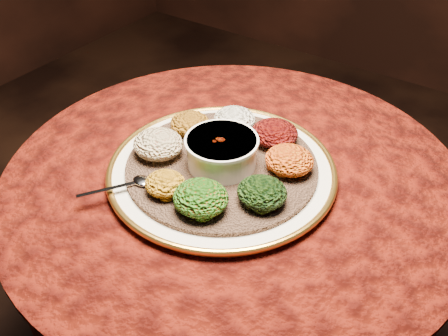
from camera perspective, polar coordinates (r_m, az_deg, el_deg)
The scene contains 13 objects.
table at distance 1.16m, azimuth 0.99°, elevation -7.36°, with size 0.96×0.96×0.73m.
platter at distance 1.02m, azimuth -0.26°, elevation -0.23°, with size 0.52×0.52×0.02m.
injera at distance 1.02m, azimuth -0.26°, elevation 0.25°, with size 0.39×0.39×0.01m, color brown.
stew_bowl at distance 0.99m, azimuth -0.27°, elevation 2.09°, with size 0.15×0.15×0.06m.
spoon at distance 0.97m, azimuth -9.97°, elevation -1.61°, with size 0.09×0.12×0.01m.
portion_ayib at distance 1.11m, azimuth 1.22°, elevation 5.61°, with size 0.09×0.09×0.04m, color white.
portion_kitfo at distance 1.06m, azimuth 5.82°, elevation 3.99°, with size 0.10×0.10×0.05m, color black.
portion_tikil at distance 0.99m, azimuth 7.48°, elevation 0.90°, with size 0.10×0.09×0.05m, color #C18910.
portion_gomen at distance 0.91m, azimuth 4.37°, elevation -2.79°, with size 0.09×0.09×0.05m, color black.
portion_mixveg at distance 0.90m, azimuth -2.67°, elevation -3.41°, with size 0.10×0.10×0.05m, color #A32A0A.
portion_kik at distance 0.94m, azimuth -6.74°, elevation -1.78°, with size 0.08×0.07×0.04m, color #B97710.
portion_timatim at distance 1.03m, azimuth -7.53°, elevation 2.74°, with size 0.11×0.10×0.05m, color maroon.
portion_shiro at distance 1.10m, azimuth -3.89°, elevation 5.09°, with size 0.09×0.08×0.04m, color brown.
Camera 1 is at (0.44, -0.68, 1.39)m, focal length 40.00 mm.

